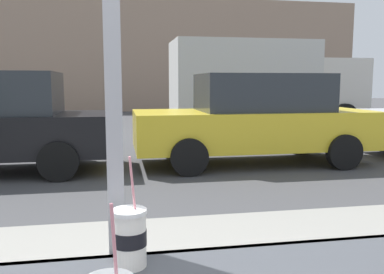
{
  "coord_description": "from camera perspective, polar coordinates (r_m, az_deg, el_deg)",
  "views": [
    {
      "loc": [
        0.01,
        -1.18,
        1.54
      ],
      "look_at": [
        0.61,
        2.1,
        1.1
      ],
      "focal_mm": 37.96,
      "sensor_mm": 36.0,
      "label": 1
    }
  ],
  "objects": [
    {
      "name": "building_facade_far",
      "position": [
        23.41,
        -10.55,
        11.31
      ],
      "size": [
        28.0,
        1.2,
        6.27
      ],
      "primitive_type": "cube",
      "color": "gray",
      "rests_on": "ground"
    },
    {
      "name": "soda_cup_right",
      "position": [
        1.21,
        -8.75,
        -13.72
      ],
      "size": [
        0.1,
        0.1,
        0.33
      ],
      "color": "white",
      "rests_on": "window_counter"
    },
    {
      "name": "box_truck",
      "position": [
        13.88,
        10.01,
        7.61
      ],
      "size": [
        6.37,
        2.44,
        2.91
      ],
      "color": "beige",
      "rests_on": "ground"
    },
    {
      "name": "parked_car_yellow",
      "position": [
        7.88,
        8.97,
        2.57
      ],
      "size": [
        4.55,
        1.9,
        1.72
      ],
      "color": "gold",
      "rests_on": "ground"
    },
    {
      "name": "ground_plane",
      "position": [
        9.31,
        -10.28,
        -2.1
      ],
      "size": [
        60.0,
        60.0,
        0.0
      ],
      "primitive_type": "plane",
      "color": "#424244"
    }
  ]
}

